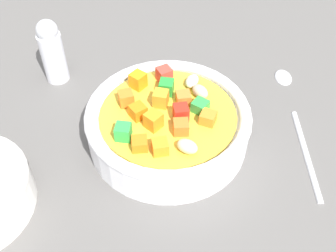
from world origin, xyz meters
The scene contains 4 objects.
ground_plane centered at (0.00, 0.00, -1.00)cm, with size 140.00×140.00×2.00cm, color #565451.
soup_bowl_main centered at (0.00, -0.01, 2.72)cm, with size 18.78×18.78×6.13cm.
spoon centered at (-16.47, 2.87, 0.43)cm, with size 11.48×20.34×0.99cm.
pepper_shaker centered at (8.23, -17.05, 4.52)cm, with size 3.09×3.09×9.08cm.
Camera 1 is at (15.09, 29.19, 36.91)cm, focal length 44.28 mm.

